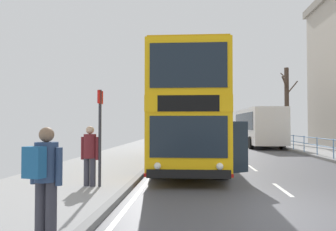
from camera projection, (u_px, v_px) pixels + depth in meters
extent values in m
cube|color=#4D4D52|center=(316.00, 215.00, 6.94)|extent=(8.40, 140.00, 0.06)
cube|color=silver|center=(282.00, 189.00, 9.53)|extent=(0.12, 2.00, 0.00)
cube|color=silver|center=(252.00, 168.00, 14.32)|extent=(0.12, 2.00, 0.00)
cube|color=silver|center=(237.00, 157.00, 19.11)|extent=(0.12, 2.00, 0.00)
cube|color=silver|center=(228.00, 151.00, 23.89)|extent=(0.12, 2.00, 0.00)
cube|color=silver|center=(222.00, 147.00, 28.68)|extent=(0.12, 2.00, 0.00)
cube|color=silver|center=(218.00, 143.00, 33.46)|extent=(0.12, 2.00, 0.00)
cube|color=silver|center=(215.00, 141.00, 38.25)|extent=(0.12, 2.00, 0.00)
cube|color=silver|center=(212.00, 139.00, 43.03)|extent=(0.12, 2.00, 0.00)
cube|color=silver|center=(210.00, 138.00, 47.82)|extent=(0.12, 2.00, 0.00)
cube|color=silver|center=(209.00, 137.00, 52.61)|extent=(0.12, 2.00, 0.00)
cube|color=silver|center=(207.00, 136.00, 57.39)|extent=(0.12, 2.00, 0.00)
cube|color=silver|center=(125.00, 210.00, 7.23)|extent=(0.12, 133.00, 0.00)
cube|color=gray|center=(108.00, 207.00, 7.25)|extent=(0.20, 140.00, 0.14)
cube|color=gray|center=(13.00, 205.00, 7.40)|extent=(4.00, 140.00, 0.14)
cube|color=#F4B20F|center=(189.00, 138.00, 14.75)|extent=(2.52, 10.58, 1.83)
cube|color=#F4B20F|center=(189.00, 111.00, 14.78)|extent=(2.53, 10.64, 0.48)
cube|color=#F4B20F|center=(189.00, 87.00, 14.81)|extent=(2.52, 10.58, 1.67)
cube|color=#D0970D|center=(189.00, 67.00, 14.84)|extent=(2.45, 10.27, 0.08)
cube|color=#19232D|center=(188.00, 137.00, 9.47)|extent=(2.17, 0.04, 1.17)
cube|color=black|center=(188.00, 103.00, 9.49)|extent=(1.73, 0.04, 0.46)
cube|color=#19232D|center=(188.00, 65.00, 9.52)|extent=(2.17, 0.04, 1.27)
cube|color=black|center=(188.00, 174.00, 9.43)|extent=(2.34, 0.09, 0.24)
cube|color=#B2140F|center=(189.00, 157.00, 14.73)|extent=(2.55, 10.64, 0.10)
cube|color=#19232D|center=(218.00, 132.00, 14.94)|extent=(0.06, 8.25, 0.95)
cube|color=#19232D|center=(218.00, 84.00, 14.73)|extent=(0.07, 9.51, 1.00)
cube|color=#19232D|center=(161.00, 132.00, 15.10)|extent=(0.06, 8.25, 0.95)
cube|color=#19232D|center=(161.00, 85.00, 14.90)|extent=(0.07, 9.51, 1.00)
sphere|color=white|center=(220.00, 166.00, 9.37)|extent=(0.20, 0.20, 0.20)
sphere|color=white|center=(157.00, 166.00, 9.49)|extent=(0.20, 0.20, 0.20)
cube|color=#19232D|center=(238.00, 147.00, 10.42)|extent=(0.68, 0.49, 1.57)
cube|color=black|center=(226.00, 146.00, 10.74)|extent=(0.10, 0.90, 1.57)
cylinder|color=black|center=(224.00, 163.00, 11.57)|extent=(0.31, 1.04, 1.04)
cylinder|color=black|center=(155.00, 162.00, 11.73)|extent=(0.31, 1.04, 1.04)
cylinder|color=black|center=(212.00, 149.00, 18.03)|extent=(0.31, 1.04, 1.04)
cylinder|color=black|center=(167.00, 149.00, 18.18)|extent=(0.31, 1.04, 1.04)
cube|color=white|center=(258.00, 126.00, 28.50)|extent=(2.72, 9.29, 2.82)
cube|color=#19232D|center=(243.00, 121.00, 28.56)|extent=(0.24, 7.83, 1.35)
cube|color=#19232D|center=(273.00, 121.00, 28.46)|extent=(0.24, 7.83, 1.35)
cube|color=#19232D|center=(248.00, 123.00, 33.13)|extent=(2.11, 0.09, 1.69)
cylinder|color=black|center=(239.00, 140.00, 31.12)|extent=(0.31, 0.97, 0.96)
cylinder|color=black|center=(265.00, 140.00, 31.02)|extent=(0.31, 0.97, 0.96)
cylinder|color=black|center=(251.00, 143.00, 25.71)|extent=(0.31, 0.97, 0.96)
cylinder|color=black|center=(282.00, 143.00, 25.61)|extent=(0.31, 0.97, 0.96)
cylinder|color=#598CC6|center=(334.00, 149.00, 16.82)|extent=(0.05, 0.05, 0.99)
cylinder|color=#598CC6|center=(317.00, 146.00, 19.04)|extent=(0.05, 0.05, 0.99)
cylinder|color=#598CC6|center=(304.00, 144.00, 21.27)|extent=(0.05, 0.05, 0.99)
cylinder|color=#598CC6|center=(293.00, 142.00, 23.49)|extent=(0.05, 0.05, 0.99)
cylinder|color=#598CC6|center=(285.00, 141.00, 25.72)|extent=(0.05, 0.05, 0.99)
cylinder|color=#598CC6|center=(277.00, 139.00, 27.94)|extent=(0.05, 0.05, 0.99)
cylinder|color=#598CC6|center=(271.00, 138.00, 30.16)|extent=(0.05, 0.05, 0.99)
cylinder|color=#598CC6|center=(266.00, 137.00, 32.39)|extent=(0.05, 0.05, 0.99)
cylinder|color=#598CC6|center=(261.00, 137.00, 34.61)|extent=(0.05, 0.05, 0.99)
cylinder|color=#598CC6|center=(317.00, 138.00, 19.06)|extent=(0.04, 31.23, 0.04)
cylinder|color=#598CC6|center=(317.00, 145.00, 19.04)|extent=(0.04, 31.23, 0.04)
cylinder|color=#383842|center=(41.00, 209.00, 5.00)|extent=(0.19, 0.19, 0.88)
cylinder|color=#383842|center=(51.00, 210.00, 4.94)|extent=(0.19, 0.19, 0.88)
cylinder|color=navy|center=(46.00, 162.00, 4.99)|extent=(0.41, 0.41, 0.58)
cylinder|color=navy|center=(34.00, 165.00, 5.06)|extent=(0.12, 0.12, 0.55)
cylinder|color=navy|center=(59.00, 166.00, 4.92)|extent=(0.12, 0.12, 0.55)
sphere|color=#84664C|center=(47.00, 135.00, 5.00)|extent=(0.27, 0.27, 0.22)
cube|color=#1E598C|center=(34.00, 162.00, 4.75)|extent=(0.32, 0.24, 0.44)
cylinder|color=#383842|center=(93.00, 171.00, 9.30)|extent=(0.19, 0.19, 0.80)
cylinder|color=#383842|center=(87.00, 171.00, 9.35)|extent=(0.19, 0.19, 0.80)
cylinder|color=maroon|center=(90.00, 146.00, 9.34)|extent=(0.40, 0.40, 0.66)
cylinder|color=maroon|center=(97.00, 148.00, 9.28)|extent=(0.12, 0.12, 0.63)
cylinder|color=maroon|center=(83.00, 148.00, 9.40)|extent=(0.12, 0.12, 0.63)
sphere|color=tan|center=(90.00, 130.00, 9.36)|extent=(0.26, 0.26, 0.22)
cylinder|color=#2D2D33|center=(100.00, 138.00, 9.28)|extent=(0.08, 0.08, 2.63)
cube|color=red|center=(100.00, 97.00, 9.33)|extent=(0.04, 0.44, 0.36)
cylinder|color=#423328|center=(287.00, 106.00, 30.73)|extent=(0.39, 0.39, 6.86)
cylinder|color=#423328|center=(284.00, 82.00, 30.20)|extent=(0.84, 1.33, 0.96)
cylinder|color=#423328|center=(285.00, 84.00, 30.41)|extent=(0.67, 0.93, 1.35)
cylinder|color=#423328|center=(292.00, 88.00, 30.25)|extent=(0.79, 1.13, 1.15)
cylinder|color=#423328|center=(284.00, 76.00, 31.40)|extent=(0.30, 1.24, 0.75)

